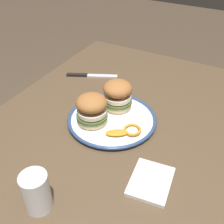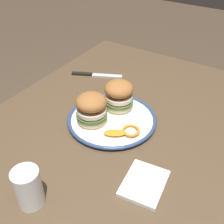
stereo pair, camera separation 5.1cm
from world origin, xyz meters
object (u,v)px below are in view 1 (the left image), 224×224
object	(u,v)px
dining_table	(110,155)
dinner_plate	(112,119)
drinking_glass	(37,193)
sandwich_half_right	(118,94)
sandwich_half_left	(92,109)
table_knife	(88,76)

from	to	relation	value
dining_table	dinner_plate	size ratio (longest dim) A/B	4.16
dining_table	dinner_plate	xyz separation A→B (m)	(0.06, 0.02, 0.11)
dinner_plate	drinking_glass	size ratio (longest dim) A/B	2.81
dining_table	sandwich_half_right	bearing A→B (deg)	16.72
dinner_plate	drinking_glass	bearing A→B (deg)	-179.85
sandwich_half_left	sandwich_half_right	world-z (taller)	same
sandwich_half_right	drinking_glass	distance (m)	0.45
sandwich_half_left	table_knife	size ratio (longest dim) A/B	0.61
sandwich_half_right	dining_table	bearing A→B (deg)	-163.28
dining_table	dinner_plate	world-z (taller)	dinner_plate
dinner_plate	table_knife	size ratio (longest dim) A/B	1.47
sandwich_half_left	table_knife	distance (m)	0.34
dinner_plate	sandwich_half_left	xyz separation A→B (m)	(-0.05, 0.05, 0.06)
sandwich_half_left	drinking_glass	distance (m)	0.34
table_knife	sandwich_half_left	bearing A→B (deg)	-145.34
drinking_glass	table_knife	size ratio (longest dim) A/B	0.52
drinking_glass	dinner_plate	bearing A→B (deg)	0.15
dinner_plate	table_knife	distance (m)	0.33
sandwich_half_right	drinking_glass	size ratio (longest dim) A/B	1.22
dining_table	table_knife	distance (m)	0.40
dinner_plate	dining_table	bearing A→B (deg)	-158.05
dining_table	sandwich_half_right	distance (m)	0.21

